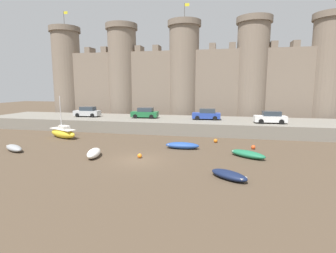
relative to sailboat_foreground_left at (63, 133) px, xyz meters
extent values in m
plane|color=#4C3D2D|center=(12.71, -7.79, -0.68)|extent=(160.00, 160.00, 0.00)
cube|color=slate|center=(12.71, 9.38, 0.17)|extent=(59.92, 10.00, 1.70)
cube|color=#7A6B5B|center=(12.71, 19.05, 5.77)|extent=(47.92, 2.80, 12.91)
cylinder|color=#7A6B5B|center=(-11.25, 19.05, 7.88)|extent=(5.35, 5.35, 17.13)
cylinder|color=#706254|center=(-11.25, 19.05, 16.95)|extent=(5.99, 5.99, 1.00)
cylinder|color=#4C4742|center=(-11.25, 19.05, 18.95)|extent=(0.10, 0.10, 3.00)
cube|color=yellow|center=(-10.80, 19.05, 20.15)|extent=(0.80, 0.04, 0.50)
cylinder|color=#7A6B5B|center=(0.73, 19.05, 7.88)|extent=(5.35, 5.35, 17.13)
cylinder|color=#706254|center=(0.73, 19.05, 16.95)|extent=(5.99, 5.99, 1.00)
cylinder|color=#7A6B5B|center=(12.71, 19.05, 7.88)|extent=(5.35, 5.35, 17.13)
cylinder|color=#706254|center=(12.71, 19.05, 16.95)|extent=(5.99, 5.99, 1.00)
cylinder|color=#4C4742|center=(12.71, 19.05, 18.95)|extent=(0.10, 0.10, 3.00)
cube|color=yellow|center=(13.16, 19.05, 20.15)|extent=(0.80, 0.04, 0.50)
cylinder|color=#7A6B5B|center=(24.69, 19.05, 7.88)|extent=(5.35, 5.35, 17.13)
cylinder|color=#706254|center=(24.69, 19.05, 16.95)|extent=(5.99, 5.99, 1.00)
cylinder|color=#7A6B5B|center=(36.67, 19.05, 7.88)|extent=(5.35, 5.35, 17.13)
cylinder|color=#706254|center=(36.67, 19.05, 16.95)|extent=(5.99, 5.99, 1.00)
cube|color=#746557|center=(-5.95, 19.05, 12.78)|extent=(1.10, 2.52, 1.10)
cube|color=#746557|center=(-2.55, 19.05, 12.78)|extent=(1.10, 2.52, 1.10)
cube|color=#746557|center=(4.23, 19.05, 12.78)|extent=(1.10, 2.52, 1.10)
cube|color=#746557|center=(7.62, 19.05, 12.78)|extent=(1.10, 2.52, 1.10)
cube|color=#746557|center=(17.79, 19.05, 12.78)|extent=(1.10, 2.52, 1.10)
cube|color=#746557|center=(21.19, 19.05, 12.78)|extent=(1.10, 2.52, 1.10)
cube|color=#746557|center=(27.97, 19.05, 12.78)|extent=(1.10, 2.52, 1.10)
cube|color=#746557|center=(31.36, 19.05, 12.78)|extent=(1.10, 2.52, 1.10)
ellipsoid|color=yellow|center=(-0.02, 0.01, -0.09)|extent=(4.96, 3.23, 1.19)
cube|color=silver|center=(-0.02, 0.01, 0.47)|extent=(4.35, 2.80, 0.08)
cube|color=silver|center=(0.31, -0.14, 0.73)|extent=(1.59, 1.36, 0.44)
cylinder|color=silver|center=(-0.24, 0.11, 2.61)|extent=(0.10, 0.10, 4.21)
cylinder|color=silver|center=(0.42, -0.19, 0.96)|extent=(2.01, 0.98, 0.08)
ellipsoid|color=#1E6B47|center=(22.47, -4.71, -0.36)|extent=(3.56, 2.97, 0.65)
ellipsoid|color=#339266|center=(22.47, -4.71, -0.30)|extent=(2.89, 2.39, 0.36)
cube|color=beige|center=(22.68, -4.85, -0.26)|extent=(0.74, 0.96, 0.06)
cube|color=beige|center=(21.34, -3.94, -0.28)|extent=(0.61, 0.70, 0.08)
ellipsoid|color=#141E3D|center=(20.67, -10.99, -0.38)|extent=(3.06, 2.68, 0.61)
ellipsoid|color=navy|center=(20.67, -10.99, -0.32)|extent=(2.48, 2.16, 0.33)
cube|color=beige|center=(20.49, -10.86, -0.28)|extent=(0.74, 0.91, 0.06)
cube|color=beige|center=(21.60, -11.67, -0.30)|extent=(0.60, 0.68, 0.08)
ellipsoid|color=#234793|center=(15.94, -2.58, -0.33)|extent=(3.59, 1.32, 0.71)
ellipsoid|color=blue|center=(15.94, -2.58, -0.27)|extent=(2.95, 1.04, 0.39)
cube|color=beige|center=(16.21, -2.57, -0.23)|extent=(0.22, 1.06, 0.06)
cube|color=beige|center=(14.55, -2.61, -0.25)|extent=(0.30, 0.69, 0.08)
ellipsoid|color=gray|center=(-0.78, -7.24, -0.36)|extent=(3.23, 2.42, 0.64)
ellipsoid|color=silver|center=(-0.78, -7.24, -0.30)|extent=(2.63, 1.95, 0.35)
cube|color=beige|center=(-0.57, -7.35, -0.26)|extent=(0.60, 0.87, 0.06)
cube|color=beige|center=(-1.84, -6.65, -0.28)|extent=(0.52, 0.63, 0.08)
ellipsoid|color=silver|center=(8.36, -7.64, -0.29)|extent=(1.74, 3.00, 0.79)
ellipsoid|color=white|center=(8.36, -7.64, -0.23)|extent=(1.38, 2.45, 0.43)
cube|color=beige|center=(8.41, -7.84, -0.19)|extent=(0.94, 0.42, 0.06)
cube|color=beige|center=(8.09, -6.57, -0.21)|extent=(0.65, 0.42, 0.08)
sphere|color=#E04C1E|center=(23.31, -1.21, -0.46)|extent=(0.45, 0.45, 0.45)
sphere|color=orange|center=(19.30, 1.25, -0.46)|extent=(0.45, 0.45, 0.45)
sphere|color=orange|center=(12.65, -7.03, -0.47)|extent=(0.42, 0.42, 0.42)
cube|color=silver|center=(26.18, 7.21, 1.62)|extent=(4.17, 1.89, 0.80)
cube|color=#2D3842|center=(26.33, 7.21, 2.32)|extent=(2.32, 1.60, 0.64)
cylinder|color=black|center=(24.95, 6.30, 1.34)|extent=(0.65, 0.21, 0.64)
cylinder|color=black|center=(24.87, 8.00, 1.34)|extent=(0.65, 0.21, 0.64)
cylinder|color=black|center=(27.49, 6.42, 1.34)|extent=(0.65, 0.21, 0.64)
cylinder|color=black|center=(27.41, 8.12, 1.34)|extent=(0.65, 0.21, 0.64)
cube|color=#B2B5B7|center=(-1.52, 8.99, 1.62)|extent=(4.17, 1.89, 0.80)
cube|color=#2D3842|center=(-1.37, 9.00, 2.32)|extent=(2.32, 1.60, 0.64)
cylinder|color=black|center=(-2.75, 8.08, 1.34)|extent=(0.65, 0.21, 0.64)
cylinder|color=black|center=(-2.83, 9.78, 1.34)|extent=(0.65, 0.21, 0.64)
cylinder|color=black|center=(-0.21, 8.20, 1.34)|extent=(0.65, 0.21, 0.64)
cylinder|color=black|center=(-0.29, 9.90, 1.34)|extent=(0.65, 0.21, 0.64)
cube|color=#263F99|center=(17.60, 9.35, 1.62)|extent=(4.17, 1.89, 0.80)
cube|color=#2D3842|center=(17.75, 9.36, 2.32)|extent=(2.32, 1.60, 0.64)
cylinder|color=black|center=(16.37, 8.44, 1.34)|extent=(0.65, 0.21, 0.64)
cylinder|color=black|center=(16.29, 10.14, 1.34)|extent=(0.65, 0.21, 0.64)
cylinder|color=black|center=(18.91, 8.56, 1.34)|extent=(0.65, 0.21, 0.64)
cylinder|color=black|center=(18.83, 10.26, 1.34)|extent=(0.65, 0.21, 0.64)
cube|color=#1E6638|center=(8.09, 9.31, 1.62)|extent=(4.17, 1.89, 0.80)
cube|color=#2D3842|center=(8.24, 9.32, 2.32)|extent=(2.32, 1.60, 0.64)
cylinder|color=black|center=(6.86, 8.41, 1.34)|extent=(0.65, 0.21, 0.64)
cylinder|color=black|center=(6.78, 10.10, 1.34)|extent=(0.65, 0.21, 0.64)
cylinder|color=black|center=(9.40, 8.52, 1.34)|extent=(0.65, 0.21, 0.64)
cylinder|color=black|center=(9.32, 10.22, 1.34)|extent=(0.65, 0.21, 0.64)
camera|label=1|loc=(20.20, -29.48, 5.91)|focal=28.00mm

